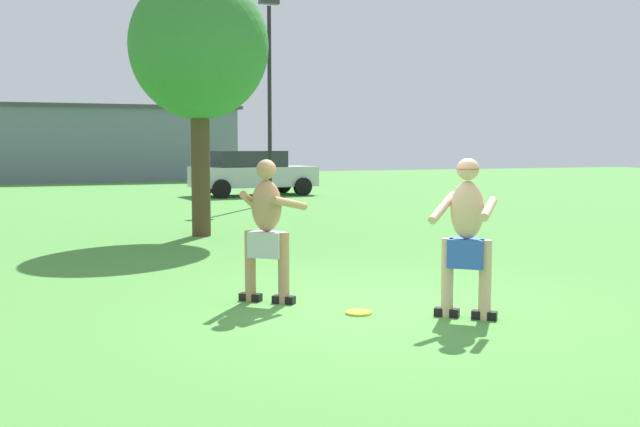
{
  "coord_description": "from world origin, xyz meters",
  "views": [
    {
      "loc": [
        -3.74,
        -7.51,
        1.84
      ],
      "look_at": [
        -0.29,
        1.34,
        0.96
      ],
      "focal_mm": 42.83,
      "sensor_mm": 36.0,
      "label": 1
    }
  ],
  "objects_px": {
    "frisbee": "(359,313)",
    "lamp_post": "(269,80)",
    "player_in_gray": "(267,227)",
    "car_silver_near_post": "(252,172)",
    "player_with_cap": "(467,230)",
    "tree_near_building": "(199,48)"
  },
  "relations": [
    {
      "from": "frisbee",
      "to": "car_silver_near_post",
      "type": "height_order",
      "value": "car_silver_near_post"
    },
    {
      "from": "lamp_post",
      "to": "car_silver_near_post",
      "type": "bearing_deg",
      "value": 81.8
    },
    {
      "from": "frisbee",
      "to": "car_silver_near_post",
      "type": "relative_size",
      "value": 0.06
    },
    {
      "from": "player_in_gray",
      "to": "frisbee",
      "type": "height_order",
      "value": "player_in_gray"
    },
    {
      "from": "tree_near_building",
      "to": "lamp_post",
      "type": "bearing_deg",
      "value": 62.72
    },
    {
      "from": "frisbee",
      "to": "tree_near_building",
      "type": "relative_size",
      "value": 0.06
    },
    {
      "from": "frisbee",
      "to": "lamp_post",
      "type": "xyz_separation_m",
      "value": [
        3.65,
        14.72,
        3.73
      ]
    },
    {
      "from": "frisbee",
      "to": "car_silver_near_post",
      "type": "distance_m",
      "value": 19.09
    },
    {
      "from": "player_in_gray",
      "to": "lamp_post",
      "type": "distance_m",
      "value": 14.74
    },
    {
      "from": "player_in_gray",
      "to": "frisbee",
      "type": "bearing_deg",
      "value": -51.89
    },
    {
      "from": "tree_near_building",
      "to": "frisbee",
      "type": "bearing_deg",
      "value": -89.57
    },
    {
      "from": "player_with_cap",
      "to": "frisbee",
      "type": "bearing_deg",
      "value": 148.37
    },
    {
      "from": "lamp_post",
      "to": "player_with_cap",
      "type": "bearing_deg",
      "value": -99.94
    },
    {
      "from": "lamp_post",
      "to": "tree_near_building",
      "type": "bearing_deg",
      "value": -117.28
    },
    {
      "from": "player_with_cap",
      "to": "tree_near_building",
      "type": "height_order",
      "value": "tree_near_building"
    },
    {
      "from": "player_with_cap",
      "to": "tree_near_building",
      "type": "xyz_separation_m",
      "value": [
        -1.02,
        8.13,
        2.76
      ]
    },
    {
      "from": "player_in_gray",
      "to": "tree_near_building",
      "type": "distance_m",
      "value": 7.2
    },
    {
      "from": "player_in_gray",
      "to": "tree_near_building",
      "type": "relative_size",
      "value": 0.32
    },
    {
      "from": "tree_near_building",
      "to": "player_with_cap",
      "type": "bearing_deg",
      "value": -82.84
    },
    {
      "from": "player_with_cap",
      "to": "player_in_gray",
      "type": "distance_m",
      "value": 2.3
    },
    {
      "from": "player_with_cap",
      "to": "lamp_post",
      "type": "distance_m",
      "value": 15.8
    },
    {
      "from": "player_with_cap",
      "to": "player_in_gray",
      "type": "relative_size",
      "value": 1.03
    }
  ]
}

